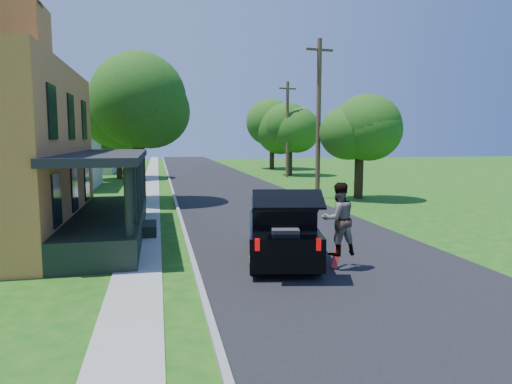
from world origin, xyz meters
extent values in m
plane|color=#115410|center=(0.00, 0.00, 0.00)|extent=(140.00, 140.00, 0.00)
cube|color=black|center=(0.00, 20.00, 0.00)|extent=(8.00, 120.00, 0.02)
cube|color=gray|center=(-4.05, 20.00, 0.00)|extent=(0.15, 120.00, 0.12)
cube|color=gray|center=(-5.60, 20.00, 0.00)|extent=(1.30, 120.00, 0.03)
cube|color=gray|center=(-9.50, 6.00, 0.00)|extent=(6.50, 1.20, 0.03)
cube|color=#E07341|center=(-9.50, 6.00, 7.40)|extent=(1.60, 2.20, 1.60)
cube|color=black|center=(-6.80, 6.00, 0.45)|extent=(2.40, 10.00, 0.90)
cube|color=black|center=(-6.80, 6.00, 3.00)|extent=(2.60, 10.30, 0.25)
cube|color=#A7A694|center=(-13.50, 24.00, 2.50)|extent=(8.00, 8.00, 5.00)
pyramid|color=black|center=(-13.50, 24.00, 7.20)|extent=(12.78, 12.78, 2.20)
cube|color=#A7A694|center=(-13.50, 40.00, 2.50)|extent=(8.00, 8.00, 5.00)
pyramid|color=black|center=(-13.50, 40.00, 7.20)|extent=(12.78, 12.78, 2.20)
cube|color=black|center=(-1.40, 1.50, 0.68)|extent=(2.79, 4.87, 0.88)
cube|color=black|center=(-1.37, 1.65, 1.38)|extent=(2.29, 3.13, 0.57)
cube|color=black|center=(-1.37, 1.65, 1.70)|extent=(2.35, 3.23, 0.08)
cube|color=black|center=(-1.84, -0.69, 2.13)|extent=(1.92, 1.28, 0.40)
cube|color=#333338|center=(-1.67, 0.15, 0.99)|extent=(0.84, 0.76, 0.47)
cube|color=silver|center=(-2.12, 1.80, 1.79)|extent=(0.56, 2.48, 0.06)
cube|color=silver|center=(-0.61, 1.50, 1.79)|extent=(0.56, 2.48, 0.06)
cube|color=#990505|center=(-2.60, -0.57, 0.99)|extent=(0.13, 0.09, 0.31)
cube|color=#990505|center=(-1.09, -0.88, 0.99)|extent=(0.13, 0.09, 0.31)
cylinder|color=black|center=(-1.92, 3.15, 0.35)|extent=(0.38, 0.74, 0.71)
cylinder|color=black|center=(-0.28, 2.82, 0.35)|extent=(0.38, 0.74, 0.71)
cylinder|color=black|center=(-2.52, 0.18, 0.35)|extent=(0.38, 0.74, 0.71)
cylinder|color=black|center=(-0.88, -0.15, 0.35)|extent=(0.38, 0.74, 0.71)
imported|color=black|center=(-0.16, 0.13, 1.43)|extent=(1.06, 0.87, 2.02)
cube|color=red|center=(-0.13, 0.29, 0.35)|extent=(0.52, 0.46, 0.69)
cylinder|color=black|center=(-6.00, 14.87, 1.91)|extent=(0.67, 0.67, 3.82)
sphere|color=#377B20|center=(-6.00, 14.87, 5.57)|extent=(5.52, 5.52, 5.24)
sphere|color=#377B20|center=(-5.53, 14.55, 6.73)|extent=(4.79, 4.79, 4.54)
sphere|color=#377B20|center=(-6.59, 15.29, 6.15)|extent=(4.91, 4.91, 4.66)
cylinder|color=black|center=(-8.40, 31.37, 1.54)|extent=(0.63, 0.63, 3.09)
sphere|color=#377B20|center=(-8.40, 31.37, 4.85)|extent=(6.29, 6.29, 5.27)
sphere|color=#377B20|center=(-7.97, 31.18, 6.02)|extent=(5.45, 5.45, 4.57)
sphere|color=#377B20|center=(-8.94, 31.64, 5.43)|extent=(5.59, 5.59, 4.69)
cylinder|color=black|center=(6.94, 14.18, 1.36)|extent=(0.68, 0.68, 2.71)
sphere|color=#377B20|center=(6.94, 14.18, 4.05)|extent=(5.07, 5.07, 4.02)
sphere|color=#377B20|center=(7.22, 13.79, 4.95)|extent=(4.39, 4.39, 3.49)
sphere|color=#377B20|center=(6.60, 14.70, 4.50)|extent=(4.50, 4.50, 3.58)
cylinder|color=black|center=(7.74, 31.76, 1.62)|extent=(0.62, 0.62, 3.24)
sphere|color=#377B20|center=(7.74, 31.76, 4.68)|extent=(5.42, 5.42, 4.32)
sphere|color=#377B20|center=(8.16, 31.62, 5.64)|extent=(4.70, 4.70, 3.74)
sphere|color=#377B20|center=(7.21, 31.97, 5.16)|extent=(4.82, 4.82, 3.84)
cylinder|color=black|center=(8.30, 41.19, 1.62)|extent=(0.63, 0.63, 3.23)
sphere|color=#377B20|center=(8.30, 41.19, 5.02)|extent=(6.14, 6.14, 5.38)
sphere|color=#377B20|center=(8.73, 40.96, 6.22)|extent=(5.32, 5.32, 4.66)
sphere|color=#377B20|center=(7.75, 41.51, 5.62)|extent=(5.46, 5.46, 4.78)
cylinder|color=#483421|center=(4.50, 14.74, 4.74)|extent=(0.31, 0.31, 9.48)
cube|color=#483421|center=(4.50, 14.74, 8.83)|extent=(1.72, 0.32, 0.13)
cylinder|color=#483421|center=(7.00, 30.14, 4.45)|extent=(0.32, 0.32, 8.90)
cube|color=#483421|center=(7.00, 30.14, 8.25)|extent=(1.72, 0.41, 0.13)
camera|label=1|loc=(-4.98, -11.49, 3.63)|focal=32.00mm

